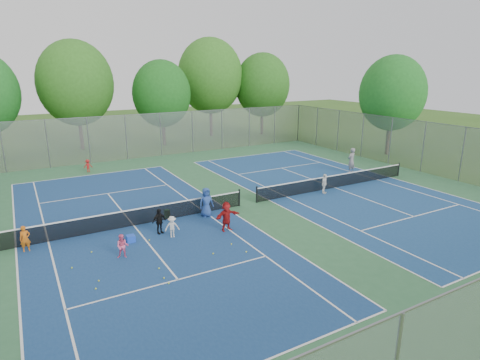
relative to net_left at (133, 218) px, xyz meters
name	(u,v)px	position (x,y,z in m)	size (l,w,h in m)	color
ground	(248,204)	(7.00, 0.00, -0.46)	(120.00, 120.00, 0.00)	#30581B
court_pad	(248,204)	(7.00, 0.00, -0.45)	(32.00, 32.00, 0.01)	#2F643D
court_left	(134,226)	(0.00, 0.00, -0.44)	(10.97, 23.77, 0.01)	navy
court_right	(335,188)	(14.00, 0.00, -0.44)	(10.97, 23.77, 0.01)	navy
net_left	(133,218)	(0.00, 0.00, 0.00)	(12.87, 0.10, 0.91)	black
net_right	(335,182)	(14.00, 0.00, 0.00)	(12.87, 0.10, 0.91)	black
fence_north	(161,135)	(7.00, 16.00, 1.54)	(32.00, 0.10, 4.00)	gray
fence_east	(423,147)	(23.00, 0.00, 1.54)	(32.00, 0.10, 4.00)	gray
tree_nl	(76,83)	(1.00, 23.00, 6.09)	(7.20, 7.20, 10.69)	#443326
tree_nc	(162,94)	(9.00, 21.00, 4.94)	(6.00, 6.00, 8.85)	#443326
tree_nr	(210,76)	(16.00, 24.00, 6.59)	(7.60, 7.60, 11.42)	#443326
tree_ne	(262,85)	(22.00, 22.00, 5.51)	(6.60, 6.60, 9.77)	#443326
tree_side_e	(393,93)	(26.00, 6.00, 5.29)	(6.00, 6.00, 9.20)	#443326
ball_crate	(131,239)	(-0.66, -1.92, -0.29)	(0.39, 0.39, 0.33)	blue
ball_hopper	(167,214)	(1.92, 0.22, -0.21)	(0.25, 0.25, 0.49)	#227D37
student_a	(25,239)	(-5.05, -0.60, 0.16)	(0.45, 0.29, 1.23)	#D06213
student_b	(123,246)	(-1.38, -3.41, 0.09)	(0.53, 0.42, 1.10)	#EF5C8A
student_c	(172,227)	(1.27, -2.38, 0.10)	(0.71, 0.41, 1.10)	silver
student_d	(159,221)	(0.87, -1.64, 0.21)	(0.77, 0.32, 1.32)	black
student_e	(206,202)	(3.94, -0.60, 0.38)	(0.82, 0.53, 1.67)	#26468D
student_f	(227,216)	(3.98, -2.94, 0.31)	(1.43, 0.45, 1.54)	#A11717
child_far_baseline	(88,166)	(-0.11, 12.94, 0.06)	(0.67, 0.38, 1.03)	#A91918
instructor	(351,161)	(17.90, 2.50, 0.55)	(0.73, 0.48, 2.00)	gray
teen_court_b	(324,184)	(12.48, -0.59, 0.22)	(0.79, 0.33, 1.34)	white
tennis_ball_0	(99,281)	(-2.74, -5.01, -0.42)	(0.07, 0.07, 0.07)	gold
tennis_ball_1	(213,254)	(2.18, -5.08, -0.42)	(0.07, 0.07, 0.07)	#D4E134
tennis_ball_2	(149,240)	(0.13, -2.26, -0.42)	(0.07, 0.07, 0.07)	gold
tennis_ball_3	(231,244)	(3.36, -4.61, -0.42)	(0.07, 0.07, 0.07)	yellow
tennis_ball_4	(96,289)	(-2.95, -5.56, -0.42)	(0.07, 0.07, 0.07)	#D5E835
tennis_ball_5	(169,284)	(-0.42, -6.53, -0.42)	(0.07, 0.07, 0.07)	#ADD331
tennis_ball_6	(139,232)	(0.00, -1.03, -0.42)	(0.07, 0.07, 0.07)	#C8E134
tennis_ball_7	(164,278)	(-0.45, -6.06, -0.42)	(0.07, 0.07, 0.07)	#CAD531
tennis_ball_8	(246,252)	(3.55, -5.66, -0.42)	(0.07, 0.07, 0.07)	#F1F438
tennis_ball_9	(159,269)	(-0.37, -5.20, -0.42)	(0.07, 0.07, 0.07)	#C3EC36
tennis_ball_10	(72,268)	(-3.50, -3.38, -0.42)	(0.07, 0.07, 0.07)	#A7C72E
tennis_ball_11	(92,252)	(-2.52, -2.24, -0.42)	(0.07, 0.07, 0.07)	#B4D130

